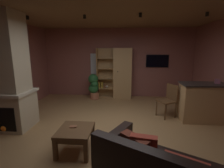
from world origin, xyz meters
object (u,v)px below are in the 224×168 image
at_px(potted_floor_plant, 94,86).
at_px(tissue_box, 217,81).
at_px(kitchen_bar_counter, 207,102).
at_px(wall_mounted_tv, 157,61).
at_px(coffee_table, 75,133).
at_px(table_book_0, 73,127).
at_px(stone_fireplace, 9,78).
at_px(bookshelf_cabinet, 120,74).
at_px(dining_chair, 169,98).

bearing_deg(potted_floor_plant, tissue_box, -26.21).
relative_size(kitchen_bar_counter, wall_mounted_tv, 1.62).
xyz_separation_m(coffee_table, table_book_0, (-0.06, 0.07, 0.10)).
bearing_deg(stone_fireplace, coffee_table, -24.79).
height_order(coffee_table, table_book_0, table_book_0).
relative_size(coffee_table, potted_floor_plant, 0.69).
relative_size(stone_fireplace, bookshelf_cabinet, 1.39).
height_order(bookshelf_cabinet, kitchen_bar_counter, bookshelf_cabinet).
bearing_deg(potted_floor_plant, kitchen_bar_counter, -28.06).
distance_m(stone_fireplace, wall_mounted_tv, 4.94).
bearing_deg(wall_mounted_tv, coffee_table, -118.91).
bearing_deg(kitchen_bar_counter, wall_mounted_tv, 112.50).
height_order(bookshelf_cabinet, tissue_box, bookshelf_cabinet).
bearing_deg(dining_chair, tissue_box, -9.96).
bearing_deg(potted_floor_plant, table_book_0, -85.54).
bearing_deg(tissue_box, bookshelf_cabinet, 142.12).
distance_m(coffee_table, dining_chair, 2.81).
bearing_deg(table_book_0, bookshelf_cabinet, 78.16).
height_order(stone_fireplace, potted_floor_plant, stone_fireplace).
relative_size(bookshelf_cabinet, coffee_table, 2.89).
xyz_separation_m(kitchen_bar_counter, potted_floor_plant, (-3.36, 1.79, -0.01)).
bearing_deg(coffee_table, tissue_box, 26.68).
bearing_deg(potted_floor_plant, bookshelf_cabinet, 13.27).
bearing_deg(wall_mounted_tv, dining_chair, -89.93).
xyz_separation_m(coffee_table, wall_mounted_tv, (2.12, 3.84, 1.08)).
xyz_separation_m(kitchen_bar_counter, table_book_0, (-3.11, -1.53, -0.06)).
bearing_deg(table_book_0, stone_fireplace, 156.35).
height_order(bookshelf_cabinet, dining_chair, bookshelf_cabinet).
height_order(potted_floor_plant, wall_mounted_tv, wall_mounted_tv).
xyz_separation_m(kitchen_bar_counter, coffee_table, (-3.05, -1.60, -0.16)).
relative_size(bookshelf_cabinet, potted_floor_plant, 2.00).
distance_m(dining_chair, wall_mounted_tv, 2.20).
bearing_deg(wall_mounted_tv, bookshelf_cabinet, -171.64).
bearing_deg(potted_floor_plant, stone_fireplace, -119.91).
relative_size(tissue_box, dining_chair, 0.13).
height_order(kitchen_bar_counter, coffee_table, kitchen_bar_counter).
distance_m(tissue_box, dining_chair, 1.27).
distance_m(potted_floor_plant, wall_mounted_tv, 2.65).
bearing_deg(wall_mounted_tv, potted_floor_plant, -169.59).
bearing_deg(dining_chair, stone_fireplace, -165.60).
bearing_deg(table_book_0, kitchen_bar_counter, 26.22).
bearing_deg(tissue_box, potted_floor_plant, 153.79).
bearing_deg(wall_mounted_tv, tissue_box, -62.80).
xyz_separation_m(bookshelf_cabinet, kitchen_bar_counter, (2.36, -2.03, -0.44)).
bearing_deg(kitchen_bar_counter, bookshelf_cabinet, 139.28).
bearing_deg(coffee_table, table_book_0, 130.20).
height_order(stone_fireplace, wall_mounted_tv, stone_fireplace).
bearing_deg(bookshelf_cabinet, stone_fireplace, -131.53).
bearing_deg(wall_mounted_tv, stone_fireplace, -142.41).
distance_m(tissue_box, potted_floor_plant, 4.02).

